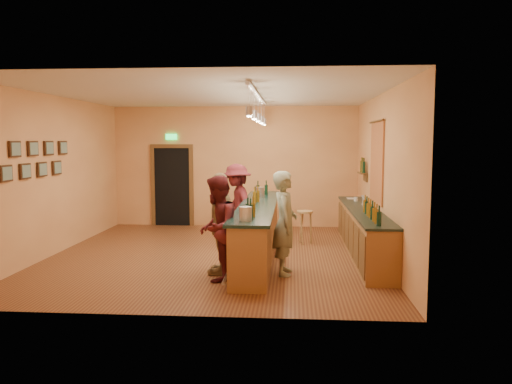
# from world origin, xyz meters

# --- Properties ---
(floor) EXTENTS (7.00, 7.00, 0.00)m
(floor) POSITION_xyz_m (0.00, 0.00, 0.00)
(floor) COLOR #562818
(floor) RESTS_ON ground
(ceiling) EXTENTS (6.50, 7.00, 0.02)m
(ceiling) POSITION_xyz_m (0.00, 0.00, 3.20)
(ceiling) COLOR silver
(ceiling) RESTS_ON wall_back
(wall_back) EXTENTS (6.50, 0.02, 3.20)m
(wall_back) POSITION_xyz_m (0.00, 3.50, 1.60)
(wall_back) COLOR #C27D48
(wall_back) RESTS_ON floor
(wall_front) EXTENTS (6.50, 0.02, 3.20)m
(wall_front) POSITION_xyz_m (0.00, -3.50, 1.60)
(wall_front) COLOR #C27D48
(wall_front) RESTS_ON floor
(wall_left) EXTENTS (0.02, 7.00, 3.20)m
(wall_left) POSITION_xyz_m (-3.25, 0.00, 1.60)
(wall_left) COLOR #C27D48
(wall_left) RESTS_ON floor
(wall_right) EXTENTS (0.02, 7.00, 3.20)m
(wall_right) POSITION_xyz_m (3.25, 0.00, 1.60)
(wall_right) COLOR #C27D48
(wall_right) RESTS_ON floor
(doorway) EXTENTS (1.15, 0.09, 2.48)m
(doorway) POSITION_xyz_m (-1.70, 3.47, 1.13)
(doorway) COLOR black
(doorway) RESTS_ON wall_back
(tapestry) EXTENTS (0.03, 1.40, 1.60)m
(tapestry) POSITION_xyz_m (3.23, 0.40, 1.85)
(tapestry) COLOR #A42027
(tapestry) RESTS_ON wall_right
(bottle_shelf) EXTENTS (0.17, 0.55, 0.54)m
(bottle_shelf) POSITION_xyz_m (3.17, 1.90, 1.67)
(bottle_shelf) COLOR #533419
(bottle_shelf) RESTS_ON wall_right
(picture_grid) EXTENTS (0.06, 2.20, 0.70)m
(picture_grid) POSITION_xyz_m (-3.21, -0.75, 1.95)
(picture_grid) COLOR #382111
(picture_grid) RESTS_ON wall_left
(back_counter) EXTENTS (0.60, 4.55, 1.27)m
(back_counter) POSITION_xyz_m (2.97, 0.18, 0.49)
(back_counter) COLOR brown
(back_counter) RESTS_ON floor
(tasting_bar) EXTENTS (0.74, 5.10, 1.38)m
(tasting_bar) POSITION_xyz_m (0.87, -0.00, 0.61)
(tasting_bar) COLOR brown
(tasting_bar) RESTS_ON floor
(pendant_track) EXTENTS (0.11, 4.60, 0.50)m
(pendant_track) POSITION_xyz_m (0.87, -0.00, 2.98)
(pendant_track) COLOR silver
(pendant_track) RESTS_ON ceiling
(bartender) EXTENTS (0.43, 0.65, 1.78)m
(bartender) POSITION_xyz_m (1.42, -1.32, 0.89)
(bartender) COLOR gray
(bartender) RESTS_ON floor
(customer_a) EXTENTS (0.73, 0.90, 1.73)m
(customer_a) POSITION_xyz_m (0.32, -1.76, 0.86)
(customer_a) COLOR #59191E
(customer_a) RESTS_ON floor
(customer_b) EXTENTS (0.52, 1.06, 1.75)m
(customer_b) POSITION_xyz_m (0.32, -1.34, 0.88)
(customer_b) COLOR #997A51
(customer_b) RESTS_ON floor
(customer_c) EXTENTS (1.05, 1.32, 1.79)m
(customer_c) POSITION_xyz_m (0.32, 1.14, 0.89)
(customer_c) COLOR #59191E
(customer_c) RESTS_ON floor
(bar_stool) EXTENTS (0.36, 0.36, 0.74)m
(bar_stool) POSITION_xyz_m (1.82, 1.28, 0.60)
(bar_stool) COLOR olive
(bar_stool) RESTS_ON floor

